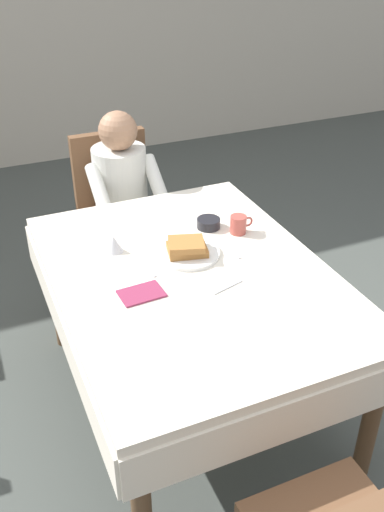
% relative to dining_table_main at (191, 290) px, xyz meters
% --- Properties ---
extents(ground_plane, '(14.00, 14.00, 0.00)m').
position_rel_dining_table_main_xyz_m(ground_plane, '(0.00, 0.00, -0.65)').
color(ground_plane, '#474C47').
extents(dining_table_main, '(1.12, 1.52, 0.74)m').
position_rel_dining_table_main_xyz_m(dining_table_main, '(0.00, 0.00, 0.00)').
color(dining_table_main, silver).
rests_on(dining_table_main, ground).
extents(chair_diner, '(0.44, 0.45, 0.93)m').
position_rel_dining_table_main_xyz_m(chair_diner, '(0.02, 1.17, -0.12)').
color(chair_diner, brown).
rests_on(chair_diner, ground).
extents(diner_person, '(0.40, 0.43, 1.12)m').
position_rel_dining_table_main_xyz_m(diner_person, '(0.02, 1.01, 0.02)').
color(diner_person, silver).
rests_on(diner_person, ground).
extents(plate_breakfast, '(0.28, 0.28, 0.02)m').
position_rel_dining_table_main_xyz_m(plate_breakfast, '(0.04, 0.13, 0.10)').
color(plate_breakfast, white).
rests_on(plate_breakfast, dining_table_main).
extents(breakfast_stack, '(0.19, 0.17, 0.06)m').
position_rel_dining_table_main_xyz_m(breakfast_stack, '(0.03, 0.12, 0.13)').
color(breakfast_stack, '#A36B33').
rests_on(breakfast_stack, plate_breakfast).
extents(cup_coffee, '(0.11, 0.08, 0.08)m').
position_rel_dining_table_main_xyz_m(cup_coffee, '(0.33, 0.22, 0.13)').
color(cup_coffee, '#B24C42').
rests_on(cup_coffee, dining_table_main).
extents(bowl_butter, '(0.11, 0.11, 0.04)m').
position_rel_dining_table_main_xyz_m(bowl_butter, '(0.23, 0.32, 0.11)').
color(bowl_butter, black).
rests_on(bowl_butter, dining_table_main).
extents(syrup_pitcher, '(0.08, 0.08, 0.07)m').
position_rel_dining_table_main_xyz_m(syrup_pitcher, '(-0.24, 0.29, 0.13)').
color(syrup_pitcher, silver).
rests_on(syrup_pitcher, dining_table_main).
extents(fork_left_of_plate, '(0.02, 0.18, 0.00)m').
position_rel_dining_table_main_xyz_m(fork_left_of_plate, '(-0.15, 0.11, 0.09)').
color(fork_left_of_plate, silver).
rests_on(fork_left_of_plate, dining_table_main).
extents(knife_right_of_plate, '(0.02, 0.20, 0.00)m').
position_rel_dining_table_main_xyz_m(knife_right_of_plate, '(0.23, 0.11, 0.09)').
color(knife_right_of_plate, silver).
rests_on(knife_right_of_plate, dining_table_main).
extents(spoon_near_edge, '(0.15, 0.05, 0.00)m').
position_rel_dining_table_main_xyz_m(spoon_near_edge, '(0.09, -0.16, 0.09)').
color(spoon_near_edge, silver).
rests_on(spoon_near_edge, dining_table_main).
extents(napkin_folded, '(0.18, 0.13, 0.01)m').
position_rel_dining_table_main_xyz_m(napkin_folded, '(-0.24, -0.07, 0.09)').
color(napkin_folded, '#8C2D4C').
rests_on(napkin_folded, dining_table_main).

